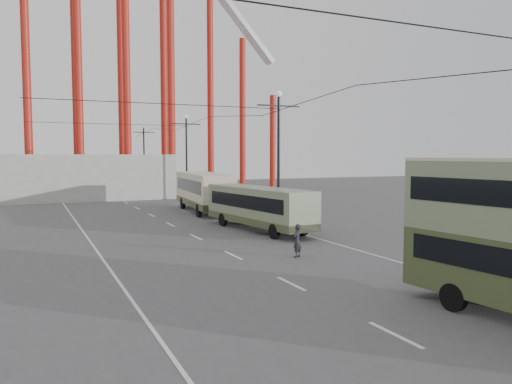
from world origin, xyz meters
name	(u,v)px	position (x,y,z in m)	size (l,w,h in m)	color
ground	(378,310)	(0.00, 0.00, 0.00)	(160.00, 160.00, 0.00)	#4A4A4D
road_markings	(181,229)	(-0.86, 19.70, 0.01)	(12.52, 120.00, 0.01)	silver
lamp_post_mid	(279,159)	(5.60, 18.00, 4.68)	(3.20, 0.44, 9.32)	black
lamp_post_far	(187,157)	(5.60, 40.00, 4.68)	(3.20, 0.44, 9.32)	black
lamp_post_distant	(144,157)	(5.60, 62.00, 4.68)	(3.20, 0.44, 9.32)	black
roller_coaster	(88,17)	(-2.49, 56.89, 22.92)	(52.95, 5.00, 55.48)	#9C2011
fairground_shed	(69,177)	(-6.00, 47.00, 2.50)	(22.00, 10.00, 5.00)	gray
single_decker_green	(259,206)	(3.56, 16.84, 1.60)	(3.59, 10.25, 2.84)	#647757
single_decker_cream	(204,190)	(3.67, 28.48, 1.90)	(3.67, 11.06, 3.38)	beige
pedestrian	(297,241)	(1.65, 8.27, 0.81)	(0.59, 0.39, 1.62)	black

